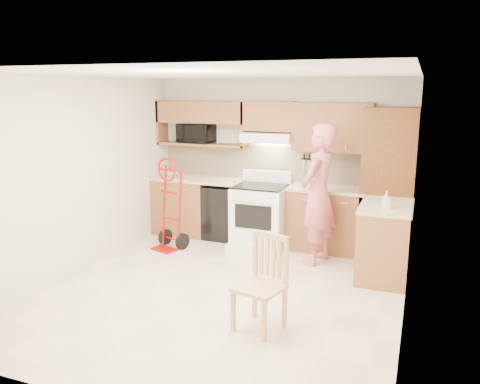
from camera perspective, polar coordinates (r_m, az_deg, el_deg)
The scene contains 28 objects.
floor at distance 5.81m, azimuth -1.79°, elevation -11.75°, with size 4.00×4.50×0.02m, color beige.
ceiling at distance 5.32m, azimuth -1.98°, elevation 13.93°, with size 4.00×4.50×0.02m, color white.
wall_back at distance 7.53m, azimuth 4.79°, elevation 3.76°, with size 4.00×0.02×2.50m, color beige.
wall_front at distance 3.52m, azimuth -16.32°, elevation -6.48°, with size 4.00×0.02×2.50m, color beige.
wall_left at distance 6.46m, azimuth -18.56°, elevation 1.77°, with size 0.02×4.50×2.50m, color beige.
wall_right at distance 5.02m, azimuth 19.79°, elevation -1.18°, with size 0.02×4.50×2.50m, color beige.
backsplash at distance 7.51m, azimuth 4.73°, elevation 3.36°, with size 3.92×0.03×0.55m, color beige.
lower_cab_left at distance 7.97m, azimuth -6.71°, elevation -1.67°, with size 0.90×0.60×0.90m, color brown.
dishwasher at distance 7.67m, azimuth -1.73°, elevation -2.34°, with size 0.60×0.60×0.85m, color black.
lower_cab_right at distance 7.21m, azimuth 10.34°, elevation -3.27°, with size 1.14×0.60×0.90m, color brown.
countertop_left at distance 7.74m, azimuth -4.83°, elevation 1.51°, with size 1.50×0.63×0.04m, color #B9A98F.
countertop_right at distance 7.10m, azimuth 10.48°, elevation 0.38°, with size 1.14×0.63×0.04m, color #B9A98F.
cab_return_right at distance 6.35m, azimuth 16.74°, elevation -5.74°, with size 0.60×1.00×0.90m, color brown.
countertop_return at distance 6.23m, azimuth 17.01°, elevation -1.62°, with size 0.63×1.00×0.04m, color #B9A98F.
pantry_tall at distance 6.98m, azimuth 17.15°, elevation 0.93°, with size 0.70×0.60×2.10m, color brown.
upper_cab_left at distance 7.74m, azimuth -4.53°, elevation 9.42°, with size 1.50×0.33×0.34m, color brown.
upper_shelf_mw at distance 7.78m, azimuth -4.47°, elevation 5.67°, with size 1.50×0.33×0.04m, color brown.
upper_cab_center at distance 7.33m, azimuth 3.59°, elevation 8.97°, with size 0.76×0.33×0.44m, color brown.
upper_cab_right at distance 7.11m, azimuth 10.96°, elevation 7.55°, with size 1.14×0.33×0.70m, color brown.
range_hood at distance 7.29m, azimuth 3.40°, elevation 6.51°, with size 0.76×0.46×0.14m, color white.
knife_strip at distance 7.35m, azimuth 8.80°, elevation 3.37°, with size 0.40×0.05×0.29m, color black, non-canonical shape.
microwave at distance 7.81m, azimuth -5.21°, elevation 6.97°, with size 0.56×0.38×0.31m, color black.
range at distance 7.10m, azimuth 2.27°, elevation -2.39°, with size 0.76×1.01×1.13m, color white, non-canonical shape.
person at distance 6.53m, azimuth 9.24°, elevation -0.31°, with size 0.70×0.46×1.91m, color #CD616D.
hand_truck at distance 7.15m, azimuth -8.55°, elevation -1.95°, with size 0.49×0.45×1.24m, color #9F0F09, non-canonical shape.
dining_chair at distance 4.79m, azimuth 2.31°, elevation -10.89°, with size 0.42×0.46×0.95m, color tan, non-canonical shape.
soap_bottle at distance 6.01m, azimuth 16.94°, elevation -0.89°, with size 0.09×0.09×0.20m, color white.
bowl at distance 7.96m, azimuth -8.05°, elevation 2.07°, with size 0.22×0.22×0.05m, color white.
Camera 1 is at (2.06, -4.90, 2.35)m, focal length 35.97 mm.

